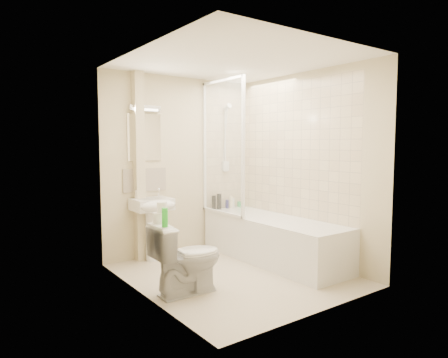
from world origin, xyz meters
TOP-DOWN VIEW (x-y plane):
  - floor at (0.00, 0.00)m, footprint 2.50×2.50m
  - wall_back at (0.00, 1.25)m, footprint 2.20×0.02m
  - wall_left at (-1.10, 0.00)m, footprint 0.02×2.50m
  - wall_right at (1.10, 0.00)m, footprint 0.02×2.50m
  - ceiling at (0.00, 0.00)m, footprint 2.20×2.50m
  - tile_back at (0.75, 1.24)m, footprint 0.70×0.01m
  - tile_right at (1.09, 0.17)m, footprint 0.01×2.10m
  - pipe_boxing at (-0.62, 1.19)m, footprint 0.12×0.12m
  - splashback at (-0.52, 1.24)m, footprint 0.60×0.02m
  - mirror at (-0.52, 1.24)m, footprint 0.46×0.01m
  - strip_light at (-0.52, 1.22)m, footprint 0.42×0.07m
  - bathtub at (0.75, 0.17)m, footprint 0.70×2.10m
  - shower_screen at (0.40, 0.80)m, footprint 0.04×0.92m
  - shower_fixture at (0.75, 1.19)m, footprint 0.10×0.16m
  - pedestal_sink at (-0.52, 1.01)m, footprint 0.48×0.45m
  - bottle_black_a at (0.51, 1.16)m, footprint 0.06×0.06m
  - bottle_black_b at (0.60, 1.16)m, footprint 0.07×0.07m
  - bottle_blue at (0.75, 1.16)m, footprint 0.05×0.05m
  - bottle_cream at (0.82, 1.16)m, footprint 0.05×0.05m
  - bottle_white_b at (0.85, 1.16)m, footprint 0.06×0.06m
  - bottle_green at (0.98, 1.16)m, footprint 0.07×0.07m
  - toilet at (-0.72, -0.17)m, footprint 0.44×0.73m
  - toilet_roll_lower at (-0.98, -0.07)m, footprint 0.12×0.12m
  - toilet_roll_upper at (-0.95, -0.08)m, footprint 0.10×0.10m
  - green_bottle at (-1.02, -0.27)m, footprint 0.06×0.06m

SIDE VIEW (x-z plane):
  - floor at x=0.00m, z-range 0.00..0.00m
  - bathtub at x=0.75m, z-range 0.01..0.56m
  - toilet at x=-0.72m, z-range 0.00..0.73m
  - bottle_green at x=0.98m, z-range 0.55..0.63m
  - bottle_blue at x=0.75m, z-range 0.55..0.67m
  - bottle_white_b at x=0.85m, z-range 0.55..0.69m
  - bottle_cream at x=0.82m, z-range 0.55..0.72m
  - pedestal_sink at x=-0.52m, z-range 0.19..1.11m
  - bottle_black_a at x=0.51m, z-range 0.55..0.75m
  - bottle_black_b at x=0.60m, z-range 0.55..0.78m
  - toilet_roll_lower at x=-0.98m, z-range 0.73..0.83m
  - green_bottle at x=-1.02m, z-range 0.73..0.91m
  - toilet_roll_upper at x=-0.95m, z-range 0.83..0.93m
  - splashback at x=-0.52m, z-range 0.88..1.18m
  - wall_back at x=0.00m, z-range 0.00..2.40m
  - wall_left at x=-1.10m, z-range 0.00..2.40m
  - wall_right at x=1.10m, z-range 0.00..2.40m
  - pipe_boxing at x=-0.62m, z-range 0.00..2.40m
  - tile_back at x=0.75m, z-range 0.55..2.30m
  - tile_right at x=1.09m, z-range 0.55..2.30m
  - shower_screen at x=0.40m, z-range 0.55..2.35m
  - shower_fixture at x=0.75m, z-range 1.05..2.04m
  - mirror at x=-0.52m, z-range 1.28..1.88m
  - strip_light at x=-0.52m, z-range 1.92..1.98m
  - ceiling at x=0.00m, z-range 2.39..2.41m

